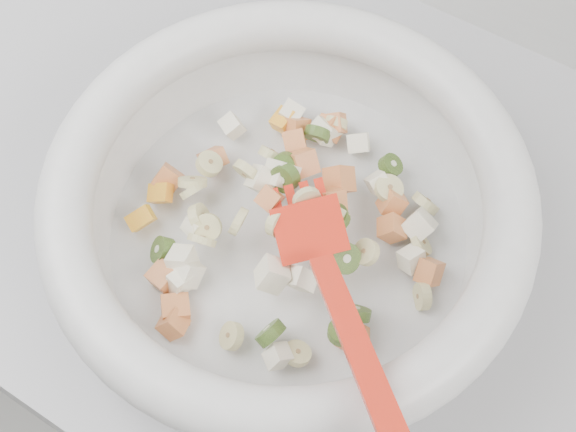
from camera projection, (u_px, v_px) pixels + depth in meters
The scene contains 2 objects.
counter at pixel (210, 285), 1.14m from camera, with size 2.00×0.60×0.90m, color #9F9FA4.
mixing_bowl at pixel (288, 208), 0.62m from camera, with size 0.41×0.41×0.15m.
Camera 1 is at (0.34, 1.14, 1.51)m, focal length 45.00 mm.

